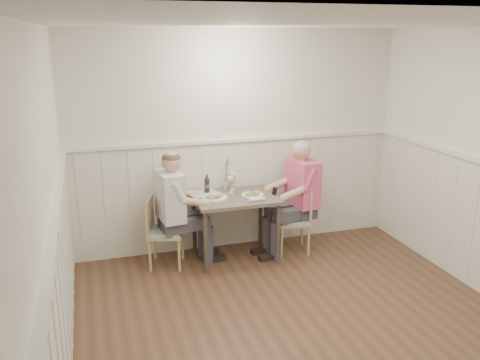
{
  "coord_description": "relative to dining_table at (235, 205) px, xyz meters",
  "views": [
    {
      "loc": [
        -1.71,
        -3.44,
        2.53
      ],
      "look_at": [
        -0.16,
        1.64,
        1.0
      ],
      "focal_mm": 38.0,
      "sensor_mm": 36.0,
      "label": 1
    }
  ],
  "objects": [
    {
      "name": "dining_table",
      "position": [
        0.0,
        0.0,
        0.0
      ],
      "size": [
        0.94,
        0.7,
        0.75
      ],
      "color": "#534B3F",
      "rests_on": "ground"
    },
    {
      "name": "gingham_mat",
      "position": [
        -0.32,
        0.22,
        0.1
      ],
      "size": [
        0.41,
        0.37,
        0.01
      ],
      "color": "slate",
      "rests_on": "dining_table"
    },
    {
      "name": "beer_bottle",
      "position": [
        -0.27,
        0.23,
        0.2
      ],
      "size": [
        0.06,
        0.06,
        0.22
      ],
      "color": "#301F10",
      "rests_on": "dining_table"
    },
    {
      "name": "plate_diner",
      "position": [
        -0.25,
        -0.01,
        0.12
      ],
      "size": [
        0.29,
        0.29,
        0.07
      ],
      "color": "white",
      "rests_on": "dining_table"
    },
    {
      "name": "chair_left",
      "position": [
        -0.85,
        0.04,
        -0.22
      ],
      "size": [
        0.47,
        0.47,
        0.8
      ],
      "color": "tan",
      "rests_on": "ground"
    },
    {
      "name": "grass_vase",
      "position": [
        -0.02,
        0.31,
        0.28
      ],
      "size": [
        0.05,
        0.05,
        0.41
      ],
      "color": "silver",
      "rests_on": "dining_table"
    },
    {
      "name": "diner_cream",
      "position": [
        -0.7,
        -0.0,
        -0.09
      ],
      "size": [
        0.66,
        0.46,
        1.35
      ],
      "color": "#3F3F47",
      "rests_on": "ground"
    },
    {
      "name": "wainscot",
      "position": [
        0.16,
        -1.15,
        0.04
      ],
      "size": [
        4.0,
        4.49,
        1.34
      ],
      "color": "silver",
      "rests_on": "ground"
    },
    {
      "name": "chair_right",
      "position": [
        0.76,
        -0.04,
        -0.22
      ],
      "size": [
        0.44,
        0.44,
        0.8
      ],
      "color": "tan",
      "rests_on": "ground"
    },
    {
      "name": "man_in_pink",
      "position": [
        0.79,
        -0.02,
        -0.07
      ],
      "size": [
        0.68,
        0.47,
        1.38
      ],
      "color": "#3F3F47",
      "rests_on": "ground"
    },
    {
      "name": "beer_glass_b",
      "position": [
        -0.01,
        0.15,
        0.23
      ],
      "size": [
        0.08,
        0.08,
        0.19
      ],
      "color": "silver",
      "rests_on": "dining_table"
    },
    {
      "name": "plate_man",
      "position": [
        0.2,
        -0.03,
        0.12
      ],
      "size": [
        0.26,
        0.26,
        0.06
      ],
      "color": "white",
      "rests_on": "dining_table"
    },
    {
      "name": "room_shell",
      "position": [
        0.16,
        -1.84,
        0.87
      ],
      "size": [
        4.04,
        4.54,
        2.6
      ],
      "color": "white",
      "rests_on": "ground"
    },
    {
      "name": "ground_plane",
      "position": [
        0.16,
        -1.84,
        -0.65
      ],
      "size": [
        4.5,
        4.5,
        0.0
      ],
      "primitive_type": "plane",
      "color": "#4B321E"
    },
    {
      "name": "rolled_napkin",
      "position": [
        0.18,
        -0.23,
        0.12
      ],
      "size": [
        0.19,
        0.05,
        0.04
      ],
      "color": "white",
      "rests_on": "dining_table"
    },
    {
      "name": "beer_glass_a",
      "position": [
        0.05,
        0.27,
        0.24
      ],
      "size": [
        0.08,
        0.08,
        0.2
      ],
      "color": "silver",
      "rests_on": "dining_table"
    }
  ]
}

